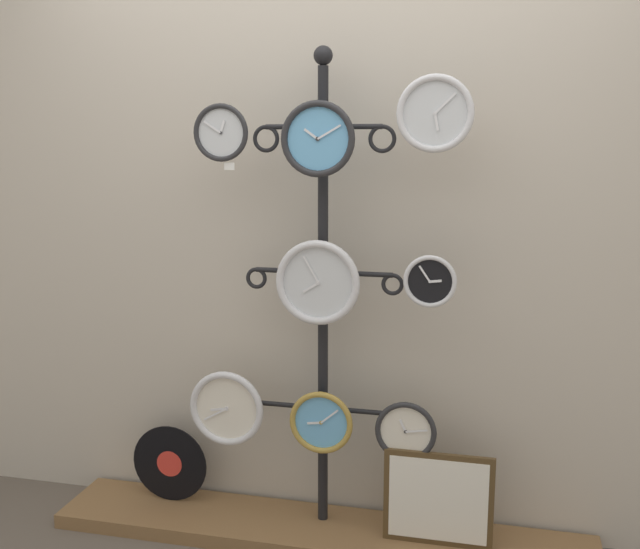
# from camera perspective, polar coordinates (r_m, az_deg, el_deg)

# --- Properties ---
(shop_wall) EXTENTS (4.40, 0.04, 2.80)m
(shop_wall) POSITION_cam_1_polar(r_m,az_deg,el_deg) (3.03, 0.93, 6.34)
(shop_wall) COLOR #BCB2A3
(shop_wall) RESTS_ON ground_plane
(low_shelf) EXTENTS (2.20, 0.36, 0.06)m
(low_shelf) POSITION_cam_1_polar(r_m,az_deg,el_deg) (3.22, -0.04, -19.03)
(low_shelf) COLOR brown
(low_shelf) RESTS_ON ground_plane
(display_stand) EXTENTS (0.76, 0.36, 1.95)m
(display_stand) POSITION_cam_1_polar(r_m,az_deg,el_deg) (3.01, 0.22, -7.30)
(display_stand) COLOR black
(display_stand) RESTS_ON ground_plane
(clock_top_left) EXTENTS (0.22, 0.04, 0.22)m
(clock_top_left) POSITION_cam_1_polar(r_m,az_deg,el_deg) (2.88, -7.53, 10.66)
(clock_top_left) COLOR silver
(clock_top_center) EXTENTS (0.28, 0.04, 0.28)m
(clock_top_center) POSITION_cam_1_polar(r_m,az_deg,el_deg) (2.76, -0.15, 10.29)
(clock_top_center) COLOR #60A8DB
(clock_top_right) EXTENTS (0.27, 0.04, 0.27)m
(clock_top_right) POSITION_cam_1_polar(r_m,az_deg,el_deg) (2.72, 8.77, 12.03)
(clock_top_right) COLOR silver
(clock_middle_center) EXTENTS (0.33, 0.04, 0.33)m
(clock_middle_center) POSITION_cam_1_polar(r_m,az_deg,el_deg) (2.84, -0.08, -0.62)
(clock_middle_center) COLOR silver
(clock_middle_right) EXTENTS (0.19, 0.04, 0.19)m
(clock_middle_right) POSITION_cam_1_polar(r_m,az_deg,el_deg) (2.75, 8.39, -0.51)
(clock_middle_right) COLOR black
(clock_bottom_left) EXTENTS (0.31, 0.04, 0.31)m
(clock_bottom_left) POSITION_cam_1_polar(r_m,az_deg,el_deg) (3.08, -7.11, -10.07)
(clock_bottom_left) COLOR silver
(clock_bottom_center) EXTENTS (0.25, 0.04, 0.25)m
(clock_bottom_center) POSITION_cam_1_polar(r_m,az_deg,el_deg) (2.99, 0.10, -11.18)
(clock_bottom_center) COLOR #60A8DB
(clock_bottom_right) EXTENTS (0.24, 0.04, 0.24)m
(clock_bottom_right) POSITION_cam_1_polar(r_m,az_deg,el_deg) (2.95, 6.56, -11.76)
(clock_bottom_right) COLOR silver
(vinyl_record) EXTENTS (0.34, 0.01, 0.34)m
(vinyl_record) POSITION_cam_1_polar(r_m,az_deg,el_deg) (3.39, -11.38, -13.94)
(vinyl_record) COLOR black
(vinyl_record) RESTS_ON low_shelf
(picture_frame) EXTENTS (0.42, 0.02, 0.37)m
(picture_frame) POSITION_cam_1_polar(r_m,az_deg,el_deg) (3.03, 8.99, -16.56)
(picture_frame) COLOR #4C381E
(picture_frame) RESTS_ON low_shelf
(price_tag_upper) EXTENTS (0.04, 0.00, 0.03)m
(price_tag_upper) POSITION_cam_1_polar(r_m,az_deg,el_deg) (2.87, -6.93, 8.19)
(price_tag_upper) COLOR white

